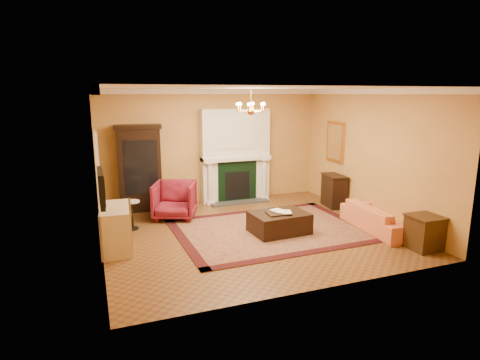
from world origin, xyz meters
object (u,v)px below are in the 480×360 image
wingback_armchair (175,198)px  commode (116,228)px  end_table (424,233)px  console_table (334,191)px  china_cabinet (140,170)px  coral_sofa (378,214)px  leather_ottoman (279,222)px  pedestal_table (132,213)px

wingback_armchair → commode: size_ratio=0.86×
end_table → console_table: console_table is taller
commode → china_cabinet: bearing=77.0°
commode → end_table: 5.81m
commode → coral_sofa: size_ratio=0.59×
console_table → wingback_armchair: bearing=-177.9°
coral_sofa → leather_ottoman: size_ratio=1.63×
coral_sofa → console_table: console_table is taller
pedestal_table → commode: (-0.39, -1.08, 0.05)m
wingback_armchair → commode: bearing=-110.3°
pedestal_table → coral_sofa: coral_sofa is taller
coral_sofa → leather_ottoman: bearing=78.0°
wingback_armchair → coral_sofa: 4.60m
coral_sofa → end_table: (0.10, -1.18, -0.06)m
commode → coral_sofa: commode is taller
coral_sofa → leather_ottoman: coral_sofa is taller
china_cabinet → commode: 2.71m
commode → coral_sofa: 5.41m
pedestal_table → coral_sofa: bearing=-21.1°
china_cabinet → leather_ottoman: china_cabinet is taller
wingback_armchair → coral_sofa: size_ratio=0.51×
coral_sofa → end_table: size_ratio=3.02×
console_table → commode: bearing=-160.1°
china_cabinet → wingback_armchair: bearing=-48.1°
commode → end_table: (5.45, -2.01, -0.11)m
wingback_armchair → leather_ottoman: bearing=-22.3°
china_cabinet → wingback_armchair: size_ratio=2.15×
commode → end_table: commode is taller
china_cabinet → commode: size_ratio=1.84×
pedestal_table → end_table: 5.93m
end_table → china_cabinet: bearing=135.9°
pedestal_table → console_table: bearing=0.2°
end_table → console_table: size_ratio=0.77×
pedestal_table → leather_ottoman: pedestal_table is taller
end_table → leather_ottoman: bearing=140.9°
wingback_armchair → pedestal_table: wingback_armchair is taller
wingback_armchair → commode: wingback_armchair is taller
commode → console_table: size_ratio=1.39×
pedestal_table → end_table: pedestal_table is taller
coral_sofa → end_table: bearing=-171.1°
coral_sofa → china_cabinet: bearing=57.6°
wingback_armchair → leather_ottoman: (1.85, -1.81, -0.25)m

